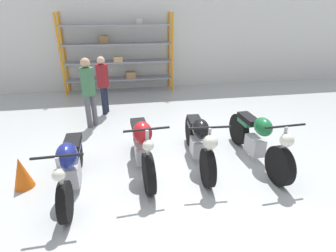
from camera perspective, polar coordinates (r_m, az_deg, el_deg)
The scene contains 10 objects.
ground_plane at distance 4.93m, azimuth 0.82°, elevation -9.33°, with size 30.00×30.00×0.00m, color #B2B7B7.
back_wall at distance 9.83m, azimuth -5.72°, elevation 18.60°, with size 30.00×0.08×3.60m.
shelving_rack at distance 9.49m, azimuth -10.68°, elevation 15.31°, with size 3.75×0.63×2.64m.
motorcycle_blue at distance 4.48m, azimuth -20.48°, elevation -7.92°, with size 0.66×1.97×1.00m.
motorcycle_red at distance 4.72m, azimuth -5.64°, elevation -4.18°, with size 0.70×2.05×1.10m.
motorcycle_black at distance 4.93m, azimuth 6.73°, elevation -3.13°, with size 0.67×2.10×1.05m.
motorcycle_green at distance 5.24m, azimuth 18.96°, elevation -2.72°, with size 0.70×2.17×1.06m.
person_browsing at distance 7.45m, azimuth -13.99°, elevation 9.48°, with size 0.39×0.39×1.59m.
person_near_rack at distance 6.60m, azimuth -16.96°, elevation 8.01°, with size 0.45×0.45×1.71m.
traffic_cone at distance 4.96m, azimuth -29.28°, elevation -8.87°, with size 0.32×0.32×0.55m.
Camera 1 is at (-0.79, -4.04, 2.71)m, focal length 28.00 mm.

